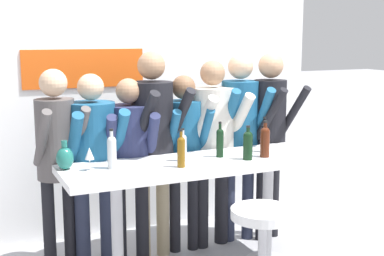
# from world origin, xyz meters

# --- Properties ---
(back_wall) EXTENTS (3.77, 0.12, 2.44)m
(back_wall) POSITION_xyz_m (-0.01, 1.31, 1.22)
(back_wall) COLOR white
(back_wall) RESTS_ON ground_plane
(tasting_table) EXTENTS (2.17, 0.67, 0.98)m
(tasting_table) POSITION_xyz_m (0.00, 0.00, 0.83)
(tasting_table) COLOR white
(tasting_table) RESTS_ON ground_plane
(bar_stool) EXTENTS (0.48, 0.48, 0.76)m
(bar_stool) POSITION_xyz_m (0.20, -0.68, 0.51)
(bar_stool) COLOR #B2B2B7
(bar_stool) RESTS_ON ground_plane
(person_far_left) EXTENTS (0.42, 0.54, 1.71)m
(person_far_left) POSITION_xyz_m (-1.01, 0.51, 1.07)
(person_far_left) COLOR black
(person_far_left) RESTS_ON ground_plane
(person_left) EXTENTS (0.46, 0.55, 1.66)m
(person_left) POSITION_xyz_m (-0.73, 0.47, 1.02)
(person_left) COLOR #23283D
(person_left) RESTS_ON ground_plane
(person_center_left) EXTENTS (0.48, 0.57, 1.62)m
(person_center_left) POSITION_xyz_m (-0.41, 0.46, 1.00)
(person_center_left) COLOR black
(person_center_left) RESTS_ON ground_plane
(person_center) EXTENTS (0.51, 0.62, 1.83)m
(person_center) POSITION_xyz_m (-0.19, 0.49, 1.14)
(person_center) COLOR gray
(person_center) RESTS_ON ground_plane
(person_center_right) EXTENTS (0.41, 0.52, 1.62)m
(person_center_right) POSITION_xyz_m (0.11, 0.52, 1.01)
(person_center_right) COLOR black
(person_center_right) RESTS_ON ground_plane
(person_right) EXTENTS (0.51, 0.60, 1.74)m
(person_right) POSITION_xyz_m (0.41, 0.54, 1.07)
(person_right) COLOR black
(person_right) RESTS_ON ground_plane
(person_far_right) EXTENTS (0.47, 0.59, 1.80)m
(person_far_right) POSITION_xyz_m (0.70, 0.55, 1.12)
(person_far_right) COLOR #23283D
(person_far_right) RESTS_ON ground_plane
(person_rightmost) EXTENTS (0.43, 0.57, 1.80)m
(person_rightmost) POSITION_xyz_m (0.98, 0.47, 1.14)
(person_rightmost) COLOR black
(person_rightmost) RESTS_ON ground_plane
(wine_bottle_0) EXTENTS (0.06, 0.06, 0.30)m
(wine_bottle_0) POSITION_xyz_m (0.66, 0.06, 1.11)
(wine_bottle_0) COLOR black
(wine_bottle_0) RESTS_ON tasting_table
(wine_bottle_1) EXTENTS (0.08, 0.08, 0.30)m
(wine_bottle_1) POSITION_xyz_m (0.56, -0.11, 1.12)
(wine_bottle_1) COLOR #4C1E0F
(wine_bottle_1) RESTS_ON tasting_table
(wine_bottle_2) EXTENTS (0.06, 0.06, 0.29)m
(wine_bottle_2) POSITION_xyz_m (-0.20, -0.14, 1.11)
(wine_bottle_2) COLOR brown
(wine_bottle_2) RESTS_ON tasting_table
(wine_bottle_3) EXTENTS (0.06, 0.06, 0.29)m
(wine_bottle_3) POSITION_xyz_m (0.23, 0.05, 1.11)
(wine_bottle_3) COLOR black
(wine_bottle_3) RESTS_ON tasting_table
(wine_bottle_4) EXTENTS (0.07, 0.07, 0.31)m
(wine_bottle_4) POSITION_xyz_m (-0.69, 0.03, 1.12)
(wine_bottle_4) COLOR #B7BCC1
(wine_bottle_4) RESTS_ON tasting_table
(wine_bottle_5) EXTENTS (0.08, 0.08, 0.28)m
(wine_bottle_5) POSITION_xyz_m (0.39, -0.13, 1.11)
(wine_bottle_5) COLOR black
(wine_bottle_5) RESTS_ON tasting_table
(wine_bottle_6) EXTENTS (0.06, 0.06, 0.27)m
(wine_bottle_6) POSITION_xyz_m (-0.11, 0.04, 1.10)
(wine_bottle_6) COLOR #B7BCC1
(wine_bottle_6) RESTS_ON tasting_table
(wine_glass_0) EXTENTS (0.07, 0.07, 0.18)m
(wine_glass_0) POSITION_xyz_m (-0.86, 0.04, 1.10)
(wine_glass_0) COLOR silver
(wine_glass_0) RESTS_ON tasting_table
(decorative_vase) EXTENTS (0.13, 0.13, 0.22)m
(decorative_vase) POSITION_xyz_m (-1.02, 0.16, 1.07)
(decorative_vase) COLOR #1E665B
(decorative_vase) RESTS_ON tasting_table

